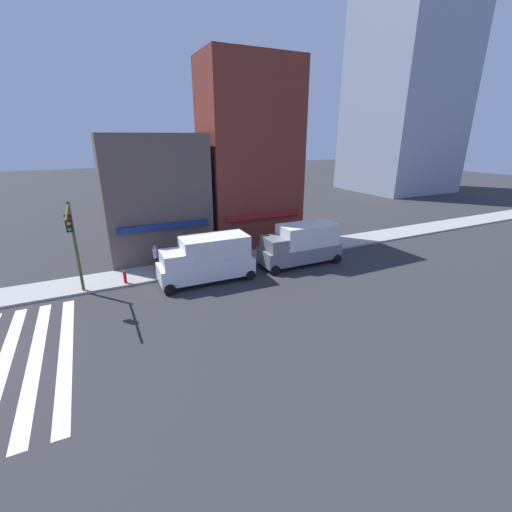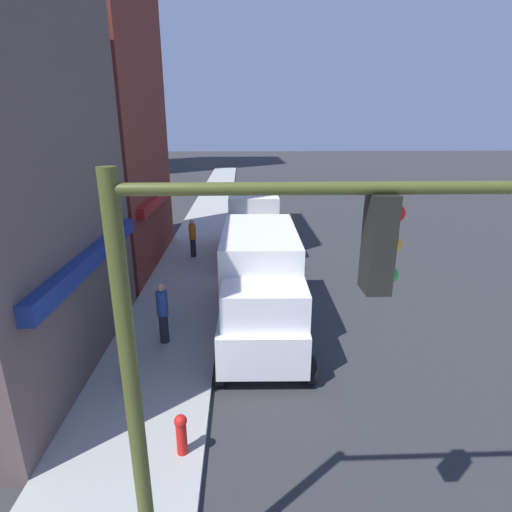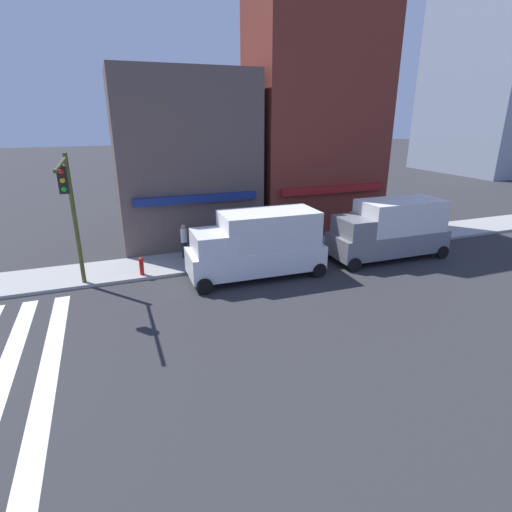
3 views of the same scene
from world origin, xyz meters
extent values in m
cube|color=silver|center=(2.94, 0.00, 0.00)|extent=(0.57, 10.80, 0.01)
cube|color=silver|center=(4.12, 0.00, 0.00)|extent=(0.57, 10.80, 0.01)
cube|color=brown|center=(10.69, 11.50, 4.70)|extent=(7.59, 5.00, 9.39)
cube|color=navy|center=(10.69, 8.85, 3.00)|extent=(6.46, 0.30, 0.40)
cube|color=maroon|center=(18.83, 11.50, 7.56)|extent=(7.88, 5.00, 15.11)
cube|color=maroon|center=(18.83, 8.85, 3.00)|extent=(6.70, 0.30, 0.40)
cylinder|color=#474C1E|center=(4.95, 6.40, 2.85)|extent=(0.18, 0.18, 5.69)
cylinder|color=#474C1E|center=(4.95, 4.17, 5.49)|extent=(0.12, 4.46, 0.12)
cube|color=black|center=(4.95, 3.95, 4.97)|extent=(0.32, 0.24, 0.95)
sphere|color=red|center=(4.95, 3.82, 5.26)|extent=(0.18, 0.18, 0.18)
sphere|color=#EAAD14|center=(4.95, 3.82, 4.96)|extent=(0.18, 0.18, 0.18)
sphere|color=green|center=(4.95, 3.82, 4.66)|extent=(0.18, 0.18, 0.18)
cube|color=white|center=(12.40, 4.70, 0.89)|extent=(6.25, 2.36, 1.10)
cube|color=silver|center=(13.02, 4.70, 2.24)|extent=(4.39, 2.31, 1.60)
cube|color=white|center=(10.41, 4.70, 1.89)|extent=(1.79, 2.13, 0.90)
cylinder|color=black|center=(9.70, 5.80, 0.34)|extent=(0.68, 0.22, 0.68)
cylinder|color=black|center=(9.70, 3.60, 0.34)|extent=(0.68, 0.22, 0.68)
cylinder|color=black|center=(15.09, 5.80, 0.34)|extent=(0.68, 0.22, 0.68)
cylinder|color=black|center=(15.09, 3.60, 0.34)|extent=(0.68, 0.22, 0.68)
cube|color=slate|center=(19.71, 4.70, 0.89)|extent=(6.21, 2.24, 1.10)
cube|color=silver|center=(20.33, 4.70, 2.24)|extent=(4.35, 2.22, 1.60)
cube|color=slate|center=(17.73, 4.70, 1.89)|extent=(1.75, 2.10, 0.90)
cylinder|color=black|center=(17.02, 5.80, 0.34)|extent=(0.68, 0.22, 0.68)
cylinder|color=black|center=(17.02, 3.60, 0.34)|extent=(0.68, 0.22, 0.68)
cylinder|color=black|center=(22.40, 5.80, 0.34)|extent=(0.68, 0.22, 0.68)
cylinder|color=black|center=(22.40, 3.60, 0.34)|extent=(0.68, 0.22, 0.68)
cylinder|color=#23232D|center=(19.26, 7.52, 0.57)|extent=(0.26, 0.26, 0.85)
cylinder|color=orange|center=(19.26, 7.52, 1.35)|extent=(0.32, 0.32, 0.70)
sphere|color=tan|center=(19.26, 7.52, 1.81)|extent=(0.22, 0.22, 0.22)
cylinder|color=#23232D|center=(11.53, 7.47, 0.57)|extent=(0.26, 0.26, 0.85)
cylinder|color=#2D4C9E|center=(11.53, 7.47, 1.35)|extent=(0.32, 0.32, 0.70)
sphere|color=tan|center=(11.53, 7.47, 1.81)|extent=(0.22, 0.22, 0.22)
cylinder|color=#23232D|center=(9.73, 8.02, 0.57)|extent=(0.26, 0.26, 0.85)
cylinder|color=silver|center=(9.73, 8.02, 1.35)|extent=(0.32, 0.32, 0.70)
sphere|color=tan|center=(9.73, 8.02, 1.81)|extent=(0.22, 0.22, 0.22)
cylinder|color=red|center=(7.43, 6.40, 0.47)|extent=(0.20, 0.20, 0.65)
sphere|color=red|center=(7.43, 6.40, 0.87)|extent=(0.24, 0.24, 0.24)
camera|label=1|loc=(6.07, -15.67, 9.21)|focal=24.00mm
camera|label=2|loc=(1.39, 5.23, 6.04)|focal=28.00mm
camera|label=3|loc=(6.32, -11.43, 7.05)|focal=28.00mm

